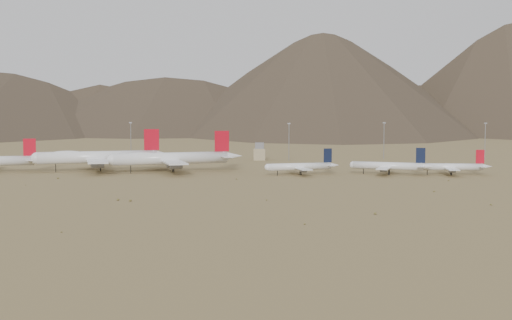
{
  "coord_description": "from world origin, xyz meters",
  "views": [
    {
      "loc": [
        46.81,
        -366.39,
        38.8
      ],
      "look_at": [
        31.08,
        30.0,
        7.27
      ],
      "focal_mm": 50.0,
      "sensor_mm": 36.0,
      "label": 1
    }
  ],
  "objects_px": {
    "widebody_east": "(171,158)",
    "narrowbody_b": "(390,166)",
    "narrowbody_a": "(301,166)",
    "control_tower": "(260,152)",
    "widebody_centre": "(99,157)"
  },
  "relations": [
    {
      "from": "widebody_east",
      "to": "narrowbody_b",
      "type": "xyz_separation_m",
      "value": [
        121.23,
        -10.33,
        -3.06
      ]
    },
    {
      "from": "widebody_east",
      "to": "narrowbody_b",
      "type": "relative_size",
      "value": 1.68
    },
    {
      "from": "narrowbody_a",
      "to": "control_tower",
      "type": "xyz_separation_m",
      "value": [
        -26.15,
        100.02,
        0.72
      ]
    },
    {
      "from": "widebody_centre",
      "to": "widebody_east",
      "type": "bearing_deg",
      "value": -23.44
    },
    {
      "from": "widebody_east",
      "to": "narrowbody_a",
      "type": "relative_size",
      "value": 1.79
    },
    {
      "from": "narrowbody_b",
      "to": "control_tower",
      "type": "relative_size",
      "value": 3.7
    },
    {
      "from": "narrowbody_a",
      "to": "narrowbody_b",
      "type": "relative_size",
      "value": 0.93
    },
    {
      "from": "widebody_east",
      "to": "control_tower",
      "type": "relative_size",
      "value": 6.2
    },
    {
      "from": "control_tower",
      "to": "narrowbody_a",
      "type": "bearing_deg",
      "value": -75.35
    },
    {
      "from": "widebody_centre",
      "to": "narrowbody_a",
      "type": "height_order",
      "value": "widebody_centre"
    },
    {
      "from": "widebody_east",
      "to": "narrowbody_a",
      "type": "bearing_deg",
      "value": -29.26
    },
    {
      "from": "widebody_centre",
      "to": "widebody_east",
      "type": "height_order",
      "value": "widebody_centre"
    },
    {
      "from": "widebody_centre",
      "to": "control_tower",
      "type": "height_order",
      "value": "widebody_centre"
    },
    {
      "from": "widebody_east",
      "to": "narrowbody_a",
      "type": "xyz_separation_m",
      "value": [
        73.01,
        -12.48,
        -3.36
      ]
    },
    {
      "from": "widebody_centre",
      "to": "control_tower",
      "type": "bearing_deg",
      "value": 25.16
    }
  ]
}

